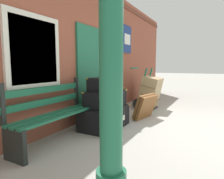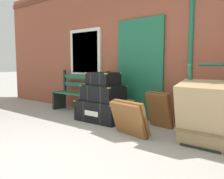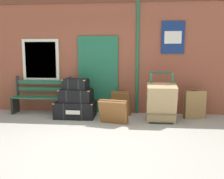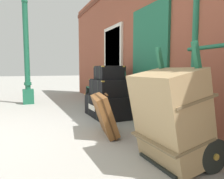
{
  "view_description": "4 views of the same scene",
  "coord_description": "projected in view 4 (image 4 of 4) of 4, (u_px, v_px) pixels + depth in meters",
  "views": [
    {
      "loc": [
        -4.03,
        -0.12,
        1.23
      ],
      "look_at": [
        -0.38,
        1.81,
        0.73
      ],
      "focal_mm": 31.65,
      "sensor_mm": 36.0,
      "label": 1
    },
    {
      "loc": [
        2.54,
        -1.85,
        1.18
      ],
      "look_at": [
        -0.34,
        1.66,
        0.69
      ],
      "focal_mm": 38.68,
      "sensor_mm": 36.0,
      "label": 2
    },
    {
      "loc": [
        0.88,
        -4.47,
        1.67
      ],
      "look_at": [
        0.24,
        1.76,
        0.75
      ],
      "focal_mm": 40.76,
      "sensor_mm": 36.0,
      "label": 3
    },
    {
      "loc": [
        2.99,
        0.23,
        0.93
      ],
      "look_at": [
        -0.76,
        1.92,
        0.53
      ],
      "focal_mm": 32.84,
      "sensor_mm": 36.0,
      "label": 4
    }
  ],
  "objects": [
    {
      "name": "steamer_trunk_top",
      "position": [
        108.0,
        73.0,
        3.99
      ],
      "size": [
        0.64,
        0.49,
        0.27
      ],
      "color": "black",
      "rests_on": "steamer_trunk_middle"
    },
    {
      "name": "steamer_trunk_middle",
      "position": [
        108.0,
        88.0,
        4.01
      ],
      "size": [
        0.83,
        0.57,
        0.33
      ],
      "color": "black",
      "rests_on": "steamer_trunk_base"
    },
    {
      "name": "porters_trolley",
      "position": [
        183.0,
        135.0,
        2.08
      ],
      "size": [
        0.71,
        0.66,
        1.18
      ],
      "color": "black",
      "rests_on": "ground"
    },
    {
      "name": "suitcase_cream",
      "position": [
        155.0,
        109.0,
        3.13
      ],
      "size": [
        0.51,
        0.37,
        0.68
      ],
      "color": "brown",
      "rests_on": "ground"
    },
    {
      "name": "ground_plane",
      "position": [
        4.0,
        140.0,
        2.71
      ],
      "size": [
        60.0,
        60.0,
        0.0
      ],
      "primitive_type": "plane",
      "color": "#A3A099"
    },
    {
      "name": "platform_bench",
      "position": [
        105.0,
        89.0,
        5.12
      ],
      "size": [
        1.6,
        0.43,
        1.01
      ],
      "color": "#1E6647",
      "rests_on": "ground"
    },
    {
      "name": "brick_facade",
      "position": [
        164.0,
        32.0,
        3.63
      ],
      "size": [
        10.4,
        0.35,
        3.2
      ],
      "color": "brown",
      "rests_on": "ground"
    },
    {
      "name": "large_brown_trunk",
      "position": [
        169.0,
        116.0,
        1.99
      ],
      "size": [
        0.7,
        0.61,
        0.95
      ],
      "color": "tan",
      "rests_on": "ground"
    },
    {
      "name": "lamp_post",
      "position": [
        27.0,
        65.0,
        5.52
      ],
      "size": [
        0.28,
        0.28,
        2.79
      ],
      "color": "#1E6647",
      "rests_on": "ground"
    },
    {
      "name": "suitcase_slate",
      "position": [
        104.0,
        114.0,
        2.93
      ],
      "size": [
        0.71,
        0.45,
        0.59
      ],
      "color": "brown",
      "rests_on": "ground"
    },
    {
      "name": "steamer_trunk_base",
      "position": [
        108.0,
        106.0,
        4.07
      ],
      "size": [
        1.02,
        0.68,
        0.43
      ],
      "color": "black",
      "rests_on": "ground"
    }
  ]
}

